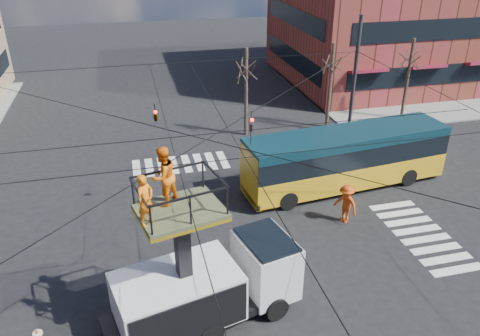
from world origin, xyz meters
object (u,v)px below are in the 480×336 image
(utility_truck, at_px, (206,271))
(flagger, at_px, (346,204))
(city_bus, at_px, (346,158))
(worker_ground, at_px, (128,295))
(traffic_cone, at_px, (38,336))

(utility_truck, xyz_separation_m, flagger, (7.58, 4.62, -1.16))
(city_bus, height_order, flagger, city_bus)
(city_bus, relative_size, flagger, 5.75)
(worker_ground, xyz_separation_m, flagger, (10.35, 3.91, -0.03))
(worker_ground, relative_size, flagger, 1.03)
(traffic_cone, relative_size, worker_ground, 0.32)
(utility_truck, distance_m, flagger, 8.96)
(city_bus, bearing_deg, flagger, -120.25)
(worker_ground, bearing_deg, flagger, -72.30)
(city_bus, relative_size, worker_ground, 5.58)
(utility_truck, relative_size, traffic_cone, 10.94)
(city_bus, height_order, worker_ground, city_bus)
(traffic_cone, xyz_separation_m, flagger, (13.45, 4.42, 0.67))
(city_bus, bearing_deg, worker_ground, -154.71)
(traffic_cone, relative_size, flagger, 0.33)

